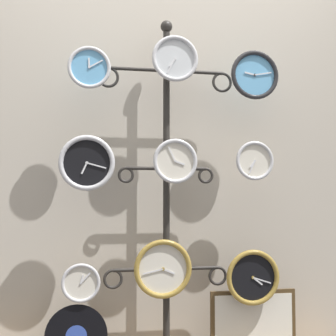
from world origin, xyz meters
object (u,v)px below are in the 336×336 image
at_px(clock_top_center, 175,59).
at_px(picture_frame, 253,323).
at_px(display_stand, 166,237).
at_px(clock_top_left, 89,68).
at_px(clock_middle_left, 87,163).
at_px(clock_middle_center, 175,161).
at_px(clock_bottom_right, 253,277).
at_px(clock_top_right, 254,75).
at_px(vinyl_record, 76,336).
at_px(clock_bottom_center, 163,269).
at_px(clock_middle_right, 254,161).
at_px(clock_bottom_left, 81,283).

height_order(clock_top_center, picture_frame, clock_top_center).
height_order(display_stand, clock_top_left, display_stand).
bearing_deg(clock_middle_left, display_stand, 14.21).
relative_size(clock_middle_center, clock_bottom_right, 0.81).
bearing_deg(clock_top_right, clock_top_center, -178.41).
distance_m(display_stand, clock_top_right, 1.04).
bearing_deg(vinyl_record, clock_middle_left, -44.72).
height_order(clock_top_center, clock_top_right, clock_top_center).
bearing_deg(clock_middle_left, clock_bottom_center, 1.30).
distance_m(clock_top_center, clock_middle_center, 0.57).
relative_size(clock_top_center, clock_middle_right, 1.16).
relative_size(clock_top_right, vinyl_record, 0.87).
bearing_deg(vinyl_record, picture_frame, 1.00).
bearing_deg(display_stand, clock_bottom_center, -109.97).
bearing_deg(clock_bottom_left, clock_top_center, -3.37).
distance_m(clock_bottom_center, picture_frame, 0.62).
bearing_deg(clock_bottom_right, clock_top_left, 178.35).
distance_m(clock_top_left, clock_bottom_right, 1.44).
bearing_deg(clock_top_left, clock_middle_center, -2.15).
xyz_separation_m(display_stand, clock_bottom_center, (-0.04, -0.10, -0.16)).
distance_m(clock_middle_right, clock_bottom_center, 0.79).
relative_size(clock_top_left, picture_frame, 0.47).
distance_m(display_stand, clock_bottom_left, 0.52).
distance_m(clock_bottom_center, vinyl_record, 0.56).
bearing_deg(clock_middle_center, clock_bottom_center, 174.48).
relative_size(clock_middle_center, clock_bottom_center, 0.78).
bearing_deg(clock_middle_left, vinyl_record, 135.28).
bearing_deg(picture_frame, clock_middle_right, -72.01).
height_order(clock_top_left, clock_middle_right, clock_top_left).
relative_size(clock_top_center, clock_middle_center, 1.06).
bearing_deg(clock_bottom_center, clock_top_right, 1.39).
distance_m(display_stand, picture_frame, 0.69).
bearing_deg(clock_middle_center, clock_top_left, 177.85).
height_order(clock_top_right, clock_middle_left, clock_top_right).
relative_size(clock_bottom_center, clock_bottom_right, 1.03).
height_order(clock_middle_center, clock_bottom_center, clock_middle_center).
bearing_deg(clock_bottom_left, clock_bottom_right, -2.71).
bearing_deg(clock_bottom_center, clock_bottom_right, -1.70).
xyz_separation_m(clock_top_center, clock_top_right, (0.47, 0.01, -0.07)).
bearing_deg(clock_bottom_right, clock_bottom_left, 177.29).
distance_m(clock_middle_right, vinyl_record, 1.35).
bearing_deg(clock_bottom_left, picture_frame, 1.36).
distance_m(clock_middle_left, clock_bottom_right, 1.09).
distance_m(clock_middle_left, picture_frame, 1.28).
relative_size(clock_middle_left, clock_middle_right, 1.31).
relative_size(clock_middle_right, clock_bottom_right, 0.74).
bearing_deg(clock_top_center, clock_middle_center, -95.27).
height_order(clock_middle_center, picture_frame, clock_middle_center).
height_order(clock_top_right, clock_middle_center, clock_top_right).
height_order(clock_middle_left, picture_frame, clock_middle_left).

